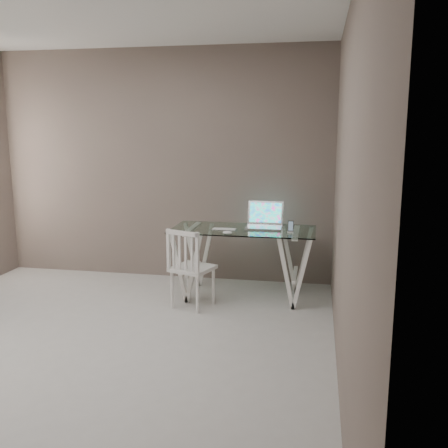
% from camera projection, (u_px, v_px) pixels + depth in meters
% --- Properties ---
extents(room, '(4.50, 4.52, 2.71)m').
position_uv_depth(room, '(62.00, 138.00, 3.69)').
color(room, '#B0AEA9').
rests_on(room, ground).
extents(desk, '(1.50, 0.70, 0.75)m').
position_uv_depth(desk, '(243.00, 262.00, 5.30)').
color(desk, silver).
rests_on(desk, ground).
extents(chair, '(0.47, 0.47, 0.82)m').
position_uv_depth(chair, '(189.00, 265.00, 4.95)').
color(chair, white).
rests_on(chair, ground).
extents(laptop, '(0.38, 0.35, 0.26)m').
position_uv_depth(laptop, '(264.00, 221.00, 5.34)').
color(laptop, silver).
rests_on(laptop, desk).
extents(keyboard, '(0.26, 0.11, 0.01)m').
position_uv_depth(keyboard, '(224.00, 229.00, 5.20)').
color(keyboard, silver).
rests_on(keyboard, desk).
extents(mouse, '(0.10, 0.06, 0.03)m').
position_uv_depth(mouse, '(227.00, 233.00, 4.98)').
color(mouse, white).
rests_on(mouse, desk).
extents(phone_dock, '(0.07, 0.07, 0.12)m').
position_uv_depth(phone_dock, '(291.00, 229.00, 5.04)').
color(phone_dock, white).
rests_on(phone_dock, desk).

